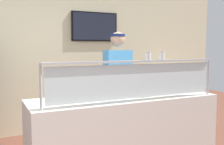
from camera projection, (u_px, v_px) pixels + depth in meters
name	position (u px, v px, depth m)	size (l,w,h in m)	color
shop_rear_unit	(73.00, 57.00, 4.95)	(6.64, 0.13, 2.70)	beige
serving_counter	(124.00, 136.00, 3.15)	(2.24, 0.71, 0.95)	silver
sneeze_guard	(137.00, 76.00, 2.82)	(2.07, 0.06, 0.45)	#B2B5BC
pizza_tray	(135.00, 93.00, 3.27)	(0.46, 0.46, 0.04)	#9EA0A8
pizza_server	(136.00, 92.00, 3.25)	(0.07, 0.28, 0.01)	#ADAFB7
parmesan_shaker	(148.00, 57.00, 2.86)	(0.06, 0.06, 0.09)	white
pepper_flake_shaker	(162.00, 56.00, 2.93)	(0.06, 0.06, 0.10)	white
worker_figure	(118.00, 84.00, 3.82)	(0.41, 0.50, 1.76)	#23232D
prep_shelf	(168.00, 100.00, 5.39)	(0.70, 0.55, 0.94)	#B7BABF
pizza_box_stack	(168.00, 74.00, 5.34)	(0.43, 0.42, 0.14)	tan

